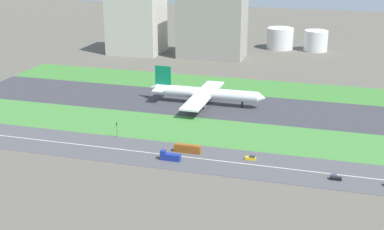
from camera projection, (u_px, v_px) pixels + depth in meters
The scene contains 16 objects.
ground_plane at pixel (214, 105), 296.99m from camera, with size 800.00×800.00×0.00m, color #5B564C.
runway at pixel (214, 105), 296.97m from camera, with size 280.00×46.00×0.10m, color #38383D.
grass_median_north at pixel (230, 85), 334.22m from camera, with size 280.00×36.00×0.10m, color #3D7A33.
grass_median_south at pixel (192, 130), 259.72m from camera, with size 280.00×36.00×0.10m, color #427F38.
highway at pixel (171, 155), 230.65m from camera, with size 280.00×28.00×0.10m, color #4C4C4F.
highway_centerline at pixel (171, 155), 230.63m from camera, with size 266.00×0.50×0.01m, color silver.
airliner at pixel (204, 93), 296.46m from camera, with size 65.00×56.00×19.70m.
car_2 at pixel (335, 178), 207.79m from camera, with size 4.40×1.80×2.00m.
bus_0 at pixel (188, 149), 233.09m from camera, with size 11.60×2.50×3.50m.
car_3 at pixel (251, 158), 226.03m from camera, with size 4.40×1.80×2.00m.
truck_0 at pixel (170, 157), 225.28m from camera, with size 8.40×2.50×4.00m.
traffic_light at pixel (117, 129), 249.21m from camera, with size 0.36×0.50×7.20m.
terminal_building at pixel (137, 24), 417.55m from camera, with size 38.49×33.48×44.04m, color beige.
hangar_building at pixel (212, 25), 401.03m from camera, with size 48.22×26.41×47.82m, color #9E998E.
fuel_tank_west at pixel (280, 38), 435.01m from camera, with size 20.78×20.78×16.65m, color silver.
fuel_tank_centre at pixel (316, 41), 427.65m from camera, with size 18.22×18.22×15.97m, color silver.
Camera 1 is at (68.58, -274.82, 90.22)m, focal length 51.22 mm.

